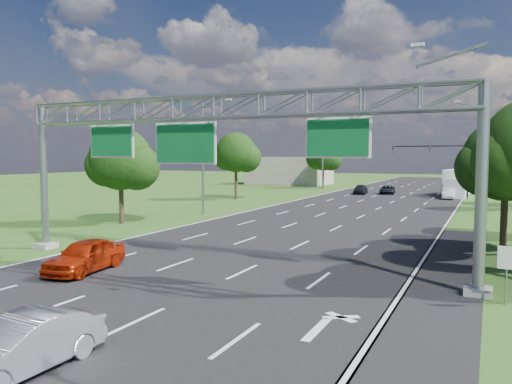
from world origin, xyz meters
The scene contains 20 objects.
ground centered at (0.00, 30.00, 0.00)m, with size 220.00×220.00×0.00m, color #2B5118.
road centered at (0.00, 30.00, 0.00)m, with size 18.00×180.00×0.02m, color black.
road_flare centered at (10.20, 14.00, 0.00)m, with size 3.00×30.00×0.02m, color black.
sign_gantry centered at (0.33, 12.00, 6.89)m, with size 23.50×1.00×9.56m.
regulatory_sign centered at (12.40, 10.98, 1.51)m, with size 0.60×0.08×2.10m.
traffic_signal centered at (7.48, 65.00, 5.17)m, with size 12.21×0.24×7.00m.
streetlight_l_near centered at (-11.30, 30.00, 5.58)m, with size 2.97×0.22×10.16m.
streetlight_l_far centered at (-11.30, 65.00, 5.58)m, with size 2.97×0.22×10.16m.
streetlight_r_mid centered at (11.30, 40.00, 5.58)m, with size 2.97×0.22×10.16m.
tree_verge_la centered at (-13.92, 22.04, 4.76)m, with size 5.76×4.80×7.40m.
tree_verge_lb centered at (-15.92, 45.04, 5.41)m, with size 5.76×4.80×8.06m.
tree_verge_lc centered at (-12.92, 70.04, 4.98)m, with size 5.76×4.80×7.62m.
tree_verge_re centered at (14.08, 78.04, 5.20)m, with size 5.76×4.80×7.84m.
building_left centered at (-22.00, 78.00, 2.50)m, with size 14.00×10.00×5.00m, color gray.
red_coupe centered at (-4.69, 8.56, 0.75)m, with size 1.76×4.38×1.49m, color #A62107.
silver_sedan centered at (1.71, -0.08, 0.69)m, with size 1.46×4.19×1.38m, color #9FA5AA.
car_queue_b centered at (-1.00, 61.31, 0.58)m, with size 1.92×4.17×1.16m, color black.
car_queue_c centered at (-4.29, 59.45, 0.68)m, with size 1.62×4.02×1.37m, color black.
car_queue_d centered at (7.26, 56.50, 0.66)m, with size 1.41×4.03×1.33m, color silver.
box_truck centered at (7.94, 61.60, 1.66)m, with size 3.51×9.43×3.46m.
Camera 1 is at (11.80, -8.27, 5.25)m, focal length 35.00 mm.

